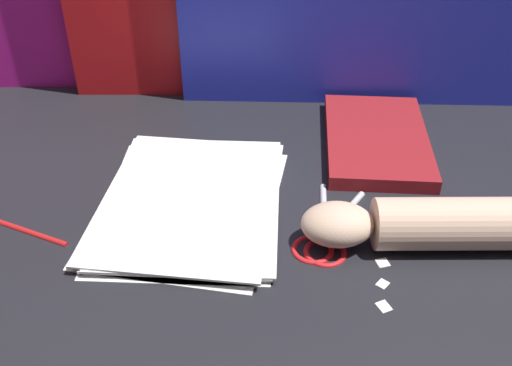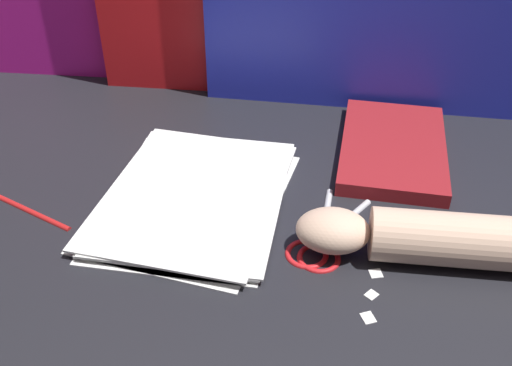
# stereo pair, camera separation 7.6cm
# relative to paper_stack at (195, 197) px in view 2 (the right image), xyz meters

# --- Properties ---
(ground_plane) EXTENTS (6.00, 6.00, 0.00)m
(ground_plane) POSITION_rel_paper_stack_xyz_m (0.06, -0.04, -0.01)
(ground_plane) COLOR black
(paper_stack) EXTENTS (0.26, 0.32, 0.02)m
(paper_stack) POSITION_rel_paper_stack_xyz_m (0.00, 0.00, 0.00)
(paper_stack) COLOR white
(paper_stack) RESTS_ON ground_plane
(book_closed) EXTENTS (0.17, 0.26, 0.02)m
(book_closed) POSITION_rel_paper_stack_xyz_m (0.26, 0.18, 0.00)
(book_closed) COLOR maroon
(book_closed) RESTS_ON ground_plane
(scissors) EXTENTS (0.11, 0.17, 0.01)m
(scissors) POSITION_rel_paper_stack_xyz_m (0.18, -0.05, -0.00)
(scissors) COLOR silver
(scissors) RESTS_ON ground_plane
(hand_forearm) EXTENTS (0.33, 0.11, 0.07)m
(hand_forearm) POSITION_rel_paper_stack_xyz_m (0.32, -0.04, 0.03)
(hand_forearm) COLOR beige
(hand_forearm) RESTS_ON ground_plane
(paper_scrap_near) EXTENTS (0.02, 0.02, 0.00)m
(paper_scrap_near) POSITION_rel_paper_stack_xyz_m (0.25, -0.16, -0.01)
(paper_scrap_near) COLOR white
(paper_scrap_near) RESTS_ON ground_plane
(paper_scrap_mid) EXTENTS (0.02, 0.02, 0.00)m
(paper_scrap_mid) POSITION_rel_paper_stack_xyz_m (0.25, -0.09, -0.01)
(paper_scrap_mid) COLOR white
(paper_scrap_mid) RESTS_ON ground_plane
(paper_scrap_far) EXTENTS (0.02, 0.02, 0.00)m
(paper_scrap_far) POSITION_rel_paper_stack_xyz_m (0.25, -0.12, -0.01)
(paper_scrap_far) COLOR white
(paper_scrap_far) RESTS_ON ground_plane
(paper_scrap_side) EXTENTS (0.03, 0.03, 0.00)m
(paper_scrap_side) POSITION_rel_paper_stack_xyz_m (0.11, -0.09, -0.01)
(paper_scrap_side) COLOR white
(paper_scrap_side) RESTS_ON ground_plane
(pen) EXTENTS (0.14, 0.05, 0.01)m
(pen) POSITION_rel_paper_stack_xyz_m (-0.21, -0.08, -0.00)
(pen) COLOR red
(pen) RESTS_ON ground_plane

